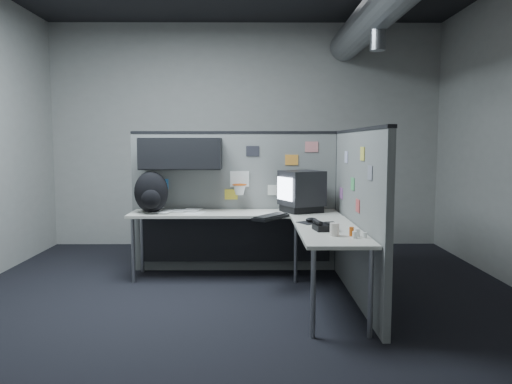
{
  "coord_description": "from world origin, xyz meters",
  "views": [
    {
      "loc": [
        0.1,
        -4.49,
        1.5
      ],
      "look_at": [
        0.13,
        0.35,
        1.02
      ],
      "focal_mm": 35.0,
      "sensor_mm": 36.0,
      "label": 1
    }
  ],
  "objects_px": {
    "keyboard": "(271,217)",
    "backpack": "(151,193)",
    "monitor": "(301,191)",
    "phone": "(324,226)",
    "desk": "(257,227)"
  },
  "relations": [
    {
      "from": "monitor",
      "to": "keyboard",
      "type": "xyz_separation_m",
      "value": [
        -0.36,
        -0.5,
        -0.22
      ]
    },
    {
      "from": "monitor",
      "to": "phone",
      "type": "relative_size",
      "value": 2.41
    },
    {
      "from": "monitor",
      "to": "backpack",
      "type": "height_order",
      "value": "monitor"
    },
    {
      "from": "desk",
      "to": "keyboard",
      "type": "height_order",
      "value": "keyboard"
    },
    {
      "from": "phone",
      "to": "backpack",
      "type": "xyz_separation_m",
      "value": [
        -1.74,
        1.11,
        0.19
      ]
    },
    {
      "from": "keyboard",
      "to": "backpack",
      "type": "xyz_separation_m",
      "value": [
        -1.3,
        0.44,
        0.2
      ]
    },
    {
      "from": "keyboard",
      "to": "monitor",
      "type": "bearing_deg",
      "value": 44.4
    },
    {
      "from": "keyboard",
      "to": "backpack",
      "type": "relative_size",
      "value": 1.05
    },
    {
      "from": "backpack",
      "to": "desk",
      "type": "bearing_deg",
      "value": -1.71
    },
    {
      "from": "monitor",
      "to": "phone",
      "type": "xyz_separation_m",
      "value": [
        0.09,
        -1.17,
        -0.2
      ]
    },
    {
      "from": "desk",
      "to": "keyboard",
      "type": "relative_size",
      "value": 4.83
    },
    {
      "from": "keyboard",
      "to": "backpack",
      "type": "bearing_deg",
      "value": 150.72
    },
    {
      "from": "desk",
      "to": "monitor",
      "type": "height_order",
      "value": "monitor"
    },
    {
      "from": "monitor",
      "to": "keyboard",
      "type": "height_order",
      "value": "monitor"
    },
    {
      "from": "phone",
      "to": "backpack",
      "type": "distance_m",
      "value": 2.07
    }
  ]
}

